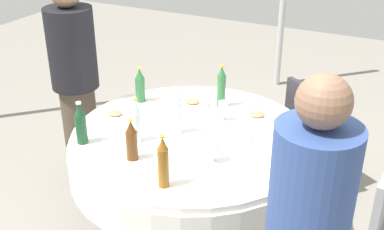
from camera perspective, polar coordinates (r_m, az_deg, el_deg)
The scene contains 18 objects.
ground_plane at distance 3.48m, azimuth 0.00°, elevation -12.95°, with size 10.00×10.00×0.00m, color gray.
dining_table at distance 3.14m, azimuth 0.00°, elevation -4.54°, with size 1.56×1.56×0.74m.
bottle_dark_green_inner at distance 2.99m, azimuth -12.89°, elevation -1.05°, with size 0.07×0.07×0.27m.
bottle_amber_rear at distance 2.51m, azimuth -3.39°, elevation -5.61°, with size 0.06×0.06×0.30m.
bottle_clear_near at distance 2.95m, azimuth -6.54°, elevation -0.78°, with size 0.06×0.06×0.28m.
bottle_brown_east at distance 2.77m, azimuth -7.09°, elevation -3.02°, with size 0.07×0.07×0.26m.
bottle_green_south at distance 3.47m, azimuth -6.09°, elevation 3.44°, with size 0.07×0.07×0.26m.
bottle_green_mid at distance 3.37m, azimuth 3.45°, elevation 3.27°, with size 0.06×0.06×0.31m.
bottle_clear_left at distance 3.02m, azimuth -1.71°, elevation 0.38°, with size 0.06×0.06×0.31m.
wine_glass_east at distance 3.20m, azimuth 3.67°, elevation 0.86°, with size 0.06×0.06×0.14m.
wine_glass_south at distance 2.74m, azimuth 2.54°, elevation -3.72°, with size 0.07×0.07×0.13m.
plate_front at distance 3.02m, azimuth 5.10°, elevation -2.60°, with size 0.22×0.22×0.02m.
plate_far at distance 3.44m, azimuth 0.02°, elevation 1.40°, with size 0.23×0.23×0.04m.
plate_right at distance 3.29m, azimuth 7.57°, elevation -0.12°, with size 0.23×0.23×0.04m.
plate_outer at distance 3.31m, azimuth -8.97°, elevation -0.03°, with size 0.21×0.21×0.04m.
knife_rear at distance 3.34m, azimuth -4.28°, elevation 0.30°, with size 0.18×0.02×0.01m, color silver.
person_rear at distance 3.66m, azimuth -13.47°, elevation 3.80°, with size 0.34×0.34×1.61m.
chair_mid at distance 3.73m, azimuth 14.02°, elevation -1.38°, with size 0.56×0.56×0.87m.
Camera 1 is at (1.21, -2.40, 2.22)m, focal length 45.54 mm.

